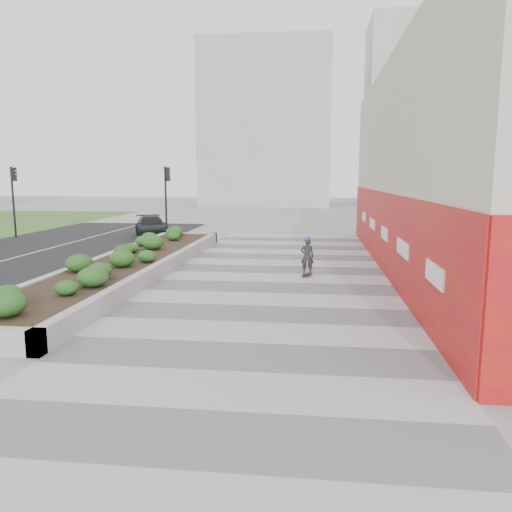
# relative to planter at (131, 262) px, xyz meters

# --- Properties ---
(ground) EXTENTS (160.00, 160.00, 0.00)m
(ground) POSITION_rel_planter_xyz_m (5.50, -7.00, -0.42)
(ground) COLOR gray
(ground) RESTS_ON ground
(walkway) EXTENTS (8.00, 36.00, 0.01)m
(walkway) POSITION_rel_planter_xyz_m (5.50, -4.00, -0.41)
(walkway) COLOR #A8A8AD
(walkway) RESTS_ON ground
(building) EXTENTS (6.04, 24.08, 8.00)m
(building) POSITION_rel_planter_xyz_m (12.48, 1.98, 3.56)
(building) COLOR beige
(building) RESTS_ON ground
(planter) EXTENTS (3.00, 18.00, 0.90)m
(planter) POSITION_rel_planter_xyz_m (0.00, 0.00, 0.00)
(planter) COLOR #9E9EA0
(planter) RESTS_ON ground
(traffic_signal_near) EXTENTS (0.33, 0.28, 4.20)m
(traffic_signal_near) POSITION_rel_planter_xyz_m (-1.73, 10.50, 2.34)
(traffic_signal_near) COLOR black
(traffic_signal_near) RESTS_ON ground
(traffic_signal_far) EXTENTS (0.33, 0.28, 4.20)m
(traffic_signal_far) POSITION_rel_planter_xyz_m (-10.93, 10.00, 2.34)
(traffic_signal_far) COLOR black
(traffic_signal_far) RESTS_ON ground
(distant_bldg_north_l) EXTENTS (16.00, 12.00, 20.00)m
(distant_bldg_north_l) POSITION_rel_planter_xyz_m (0.50, 48.00, 9.58)
(distant_bldg_north_l) COLOR #ADAAA3
(distant_bldg_north_l) RESTS_ON ground
(distant_bldg_north_r) EXTENTS (14.00, 10.00, 24.00)m
(distant_bldg_north_r) POSITION_rel_planter_xyz_m (20.50, 53.00, 11.58)
(distant_bldg_north_r) COLOR #ADAAA3
(distant_bldg_north_r) RESTS_ON ground
(manhole_cover) EXTENTS (0.44, 0.44, 0.01)m
(manhole_cover) POSITION_rel_planter_xyz_m (6.00, -4.00, -0.42)
(manhole_cover) COLOR #595654
(manhole_cover) RESTS_ON ground
(skateboarder) EXTENTS (0.49, 0.75, 1.48)m
(skateboarder) POSITION_rel_planter_xyz_m (6.61, 0.02, 0.33)
(skateboarder) COLOR beige
(skateboarder) RESTS_ON ground
(car_dark) EXTENTS (3.32, 4.64, 1.25)m
(car_dark) POSITION_rel_planter_xyz_m (-3.00, 11.30, 0.20)
(car_dark) COLOR black
(car_dark) RESTS_ON ground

